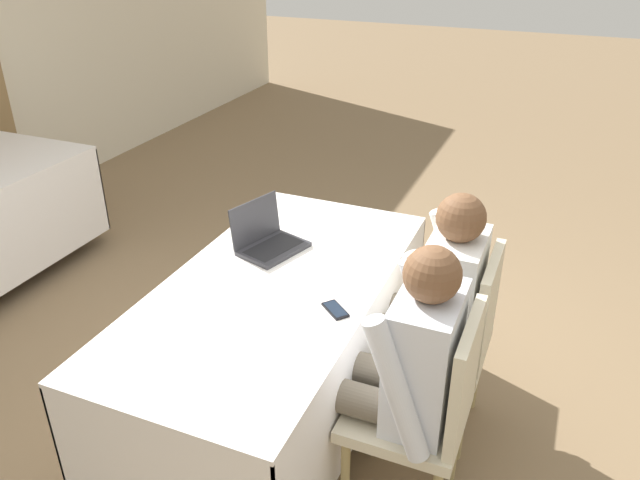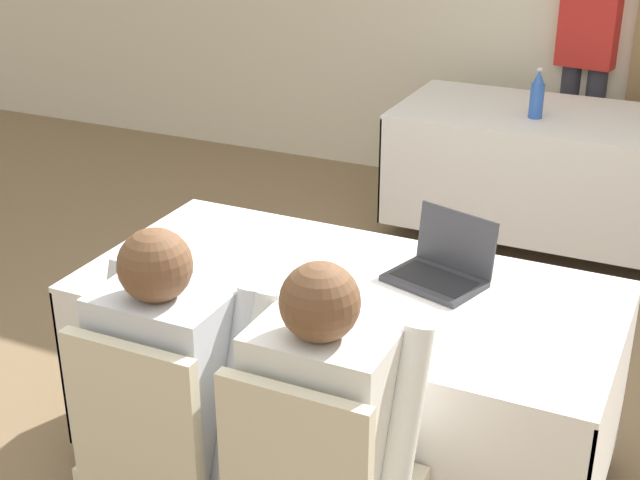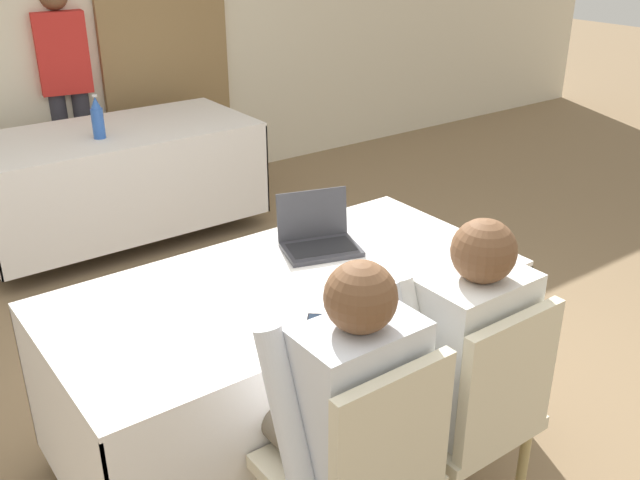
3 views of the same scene
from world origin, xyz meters
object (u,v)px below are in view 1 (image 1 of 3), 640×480
laptop (268,240)px  person_white_shirt (433,300)px  cell_phone (335,310)px  chair_near_right (453,336)px  person_checkered_shirt (402,366)px  chair_near_left (427,406)px

laptop → person_white_shirt: person_white_shirt is taller
cell_phone → chair_near_right: chair_near_right is taller
cell_phone → person_checkered_shirt: 0.36m
cell_phone → person_white_shirt: person_white_shirt is taller
chair_near_left → person_checkered_shirt: 0.19m
laptop → cell_phone: laptop is taller
laptop → cell_phone: bearing=-109.8°
laptop → cell_phone: 0.61m
chair_near_left → person_white_shirt: person_white_shirt is taller
person_checkered_shirt → laptop: bearing=-122.2°
chair_near_left → person_white_shirt: (0.48, 0.10, 0.16)m
chair_near_left → person_checkered_shirt: bearing=-90.0°
laptop → chair_near_right: (-0.03, -0.91, -0.27)m
chair_near_right → chair_near_left: bearing=0.0°
cell_phone → chair_near_right: bearing=-11.4°
cell_phone → person_checkered_shirt: person_checkered_shirt is taller
cell_phone → person_white_shirt: size_ratio=0.12×
laptop → person_checkered_shirt: bearing=-104.9°
person_white_shirt → cell_phone: bearing=-43.7°
cell_phone → laptop: bearing=93.2°
laptop → person_checkered_shirt: person_checkered_shirt is taller
chair_near_left → chair_near_right: 0.48m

